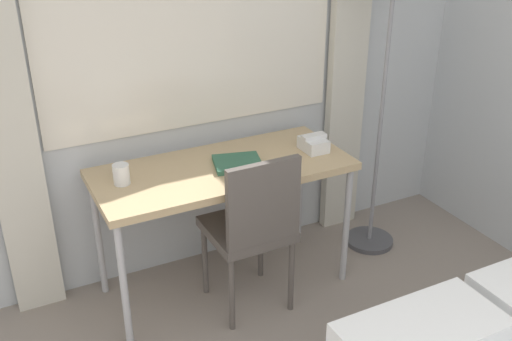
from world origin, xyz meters
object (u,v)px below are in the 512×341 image
at_px(desk_chair, 253,224).
at_px(telephone, 313,143).
at_px(desk, 223,176).
at_px(book, 238,163).
at_px(mug, 121,174).

bearing_deg(desk_chair, telephone, 23.50).
bearing_deg(desk, book, -19.39).
relative_size(telephone, mug, 1.52).
height_order(desk_chair, telephone, desk_chair).
bearing_deg(book, desk, 160.61).
distance_m(telephone, book, 0.45).
height_order(book, mug, mug).
distance_m(book, mug, 0.59).
relative_size(desk, telephone, 8.60).
bearing_deg(book, desk_chair, -96.29).
bearing_deg(book, mug, 173.94).
bearing_deg(telephone, mug, 175.80).
bearing_deg(telephone, desk_chair, -156.01).
bearing_deg(telephone, book, 178.25).
height_order(telephone, mug, mug).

